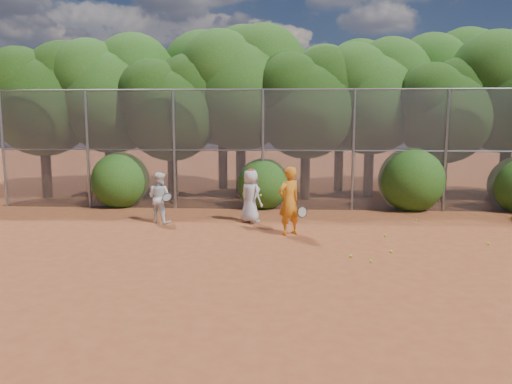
{
  "coord_description": "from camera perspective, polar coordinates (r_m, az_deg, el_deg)",
  "views": [
    {
      "loc": [
        -0.16,
        -10.67,
        3.03
      ],
      "look_at": [
        -1.0,
        2.5,
        1.1
      ],
      "focal_mm": 35.0,
      "sensor_mm": 36.0,
      "label": 1
    }
  ],
  "objects": [
    {
      "name": "tree_6",
      "position": [
        19.56,
        20.9,
        9.07
      ],
      "size": [
        3.86,
        3.36,
        5.29
      ],
      "color": "black",
      "rests_on": "ground"
    },
    {
      "name": "player_yellow",
      "position": [
        13.11,
        3.79,
        -1.03
      ],
      "size": [
        0.89,
        0.75,
        1.81
      ],
      "rotation": [
        0.0,
        0.0,
        3.8
      ],
      "color": "orange",
      "rests_on": "ground"
    },
    {
      "name": "ball_1",
      "position": [
        13.43,
        14.55,
        -4.84
      ],
      "size": [
        0.07,
        0.07,
        0.07
      ],
      "primitive_type": "sphere",
      "color": "#B2D226",
      "rests_on": "ground"
    },
    {
      "name": "bush_2",
      "position": [
        17.57,
        17.33,
        1.64
      ],
      "size": [
        2.2,
        2.2,
        2.2
      ],
      "primitive_type": "sphere",
      "color": "#224D13",
      "rests_on": "ground"
    },
    {
      "name": "tree_10",
      "position": [
        21.95,
        -3.71,
        12.48
      ],
      "size": [
        5.15,
        4.48,
        7.06
      ],
      "color": "black",
      "rests_on": "ground"
    },
    {
      "name": "tree_2",
      "position": [
        19.0,
        -9.54,
        9.88
      ],
      "size": [
        3.99,
        3.47,
        5.47
      ],
      "color": "black",
      "rests_on": "ground"
    },
    {
      "name": "tree_1",
      "position": [
        20.4,
        -16.08,
        11.19
      ],
      "size": [
        4.64,
        4.03,
        6.35
      ],
      "color": "black",
      "rests_on": "ground"
    },
    {
      "name": "ball_4",
      "position": [
        11.0,
        12.99,
        -7.7
      ],
      "size": [
        0.07,
        0.07,
        0.07
      ],
      "primitive_type": "sphere",
      "color": "#B2D226",
      "rests_on": "ground"
    },
    {
      "name": "bush_1",
      "position": [
        17.12,
        0.81,
        1.17
      ],
      "size": [
        1.8,
        1.8,
        1.8
      ],
      "primitive_type": "sphere",
      "color": "#224D13",
      "rests_on": "ground"
    },
    {
      "name": "ball_5",
      "position": [
        15.74,
        17.82,
        -3.05
      ],
      "size": [
        0.07,
        0.07,
        0.07
      ],
      "primitive_type": "sphere",
      "color": "#B2D226",
      "rests_on": "ground"
    },
    {
      "name": "player_white",
      "position": [
        14.94,
        -10.97,
        -0.62
      ],
      "size": [
        0.92,
        0.85,
        1.49
      ],
      "rotation": [
        0.0,
        0.0,
        2.75
      ],
      "color": "white",
      "rests_on": "ground"
    },
    {
      "name": "tree_5",
      "position": [
        19.99,
        13.16,
        11.03
      ],
      "size": [
        4.51,
        3.92,
        6.17
      ],
      "color": "black",
      "rests_on": "ground"
    },
    {
      "name": "tree_11",
      "position": [
        21.45,
        9.78,
        11.23
      ],
      "size": [
        4.64,
        4.03,
        6.35
      ],
      "color": "black",
      "rests_on": "ground"
    },
    {
      "name": "ball_2",
      "position": [
        11.3,
        10.77,
        -7.21
      ],
      "size": [
        0.07,
        0.07,
        0.07
      ],
      "primitive_type": "sphere",
      "color": "#B2D226",
      "rests_on": "ground"
    },
    {
      "name": "tree_12",
      "position": [
        22.97,
        21.11,
        11.47
      ],
      "size": [
        5.02,
        4.37,
        6.88
      ],
      "color": "black",
      "rests_on": "ground"
    },
    {
      "name": "tree_7",
      "position": [
        21.02,
        27.19,
        10.83
      ],
      "size": [
        4.77,
        4.14,
        6.53
      ],
      "color": "black",
      "rests_on": "ground"
    },
    {
      "name": "ground",
      "position": [
        11.09,
        4.37,
        -7.56
      ],
      "size": [
        80.0,
        80.0,
        0.0
      ],
      "primitive_type": "plane",
      "color": "brown",
      "rests_on": "ground"
    },
    {
      "name": "ball_3",
      "position": [
        13.43,
        25.05,
        -5.37
      ],
      "size": [
        0.07,
        0.07,
        0.07
      ],
      "primitive_type": "sphere",
      "color": "#B2D226",
      "rests_on": "ground"
    },
    {
      "name": "tree_0",
      "position": [
        20.9,
        -23.1,
        10.14
      ],
      "size": [
        4.38,
        3.81,
        6.0
      ],
      "color": "black",
      "rests_on": "ground"
    },
    {
      "name": "player_teen",
      "position": [
        14.67,
        -0.61,
        -0.44
      ],
      "size": [
        0.91,
        0.88,
        1.6
      ],
      "rotation": [
        0.0,
        0.0,
        2.42
      ],
      "color": "silver",
      "rests_on": "ground"
    },
    {
      "name": "fence_back",
      "position": [
        16.69,
        3.8,
        4.95
      ],
      "size": [
        20.05,
        0.09,
        4.03
      ],
      "color": "gray",
      "rests_on": "ground"
    },
    {
      "name": "tree_3",
      "position": [
        19.64,
        -1.58,
        12.31
      ],
      "size": [
        4.89,
        4.26,
        6.7
      ],
      "color": "black",
      "rests_on": "ground"
    },
    {
      "name": "tree_4",
      "position": [
        18.93,
        5.91,
        10.48
      ],
      "size": [
        4.19,
        3.64,
        5.73
      ],
      "color": "black",
      "rests_on": "ground"
    },
    {
      "name": "tree_9",
      "position": [
        22.91,
        -16.53,
        11.26
      ],
      "size": [
        4.83,
        4.2,
        6.62
      ],
      "color": "black",
      "rests_on": "ground"
    },
    {
      "name": "ball_0",
      "position": [
        11.88,
        15.16,
        -6.57
      ],
      "size": [
        0.07,
        0.07,
        0.07
      ],
      "primitive_type": "sphere",
      "color": "#B2D226",
      "rests_on": "ground"
    },
    {
      "name": "bush_0",
      "position": [
        18.06,
        -15.25,
        1.57
      ],
      "size": [
        2.0,
        2.0,
        2.0
      ],
      "primitive_type": "sphere",
      "color": "#224D13",
      "rests_on": "ground"
    }
  ]
}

